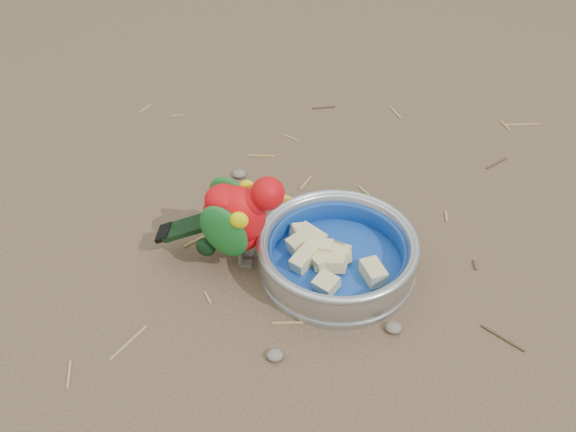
# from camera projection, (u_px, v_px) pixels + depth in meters

# --- Properties ---
(ground) EXTENTS (60.00, 60.00, 0.00)m
(ground) POSITION_uv_depth(u_px,v_px,m) (340.00, 259.00, 0.98)
(ground) COLOR brown
(food_bowl) EXTENTS (0.24, 0.24, 0.02)m
(food_bowl) POSITION_uv_depth(u_px,v_px,m) (336.00, 266.00, 0.96)
(food_bowl) COLOR #B2B2BA
(food_bowl) RESTS_ON ground
(bowl_wall) EXTENTS (0.24, 0.24, 0.04)m
(bowl_wall) POSITION_uv_depth(u_px,v_px,m) (337.00, 251.00, 0.94)
(bowl_wall) COLOR #B2B2BA
(bowl_wall) RESTS_ON food_bowl
(fruit_wedges) EXTENTS (0.14, 0.14, 0.03)m
(fruit_wedges) POSITION_uv_depth(u_px,v_px,m) (337.00, 255.00, 0.95)
(fruit_wedges) COLOR beige
(fruit_wedges) RESTS_ON food_bowl
(lory_parrot) EXTENTS (0.19, 0.10, 0.15)m
(lory_parrot) POSITION_uv_depth(u_px,v_px,m) (237.00, 222.00, 0.93)
(lory_parrot) COLOR red
(lory_parrot) RESTS_ON ground
(ground_debris) EXTENTS (0.90, 0.80, 0.01)m
(ground_debris) POSITION_uv_depth(u_px,v_px,m) (309.00, 214.00, 1.06)
(ground_debris) COLOR #9E834B
(ground_debris) RESTS_ON ground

